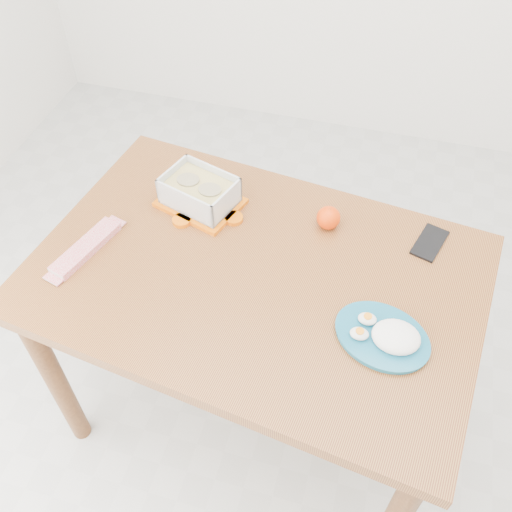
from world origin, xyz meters
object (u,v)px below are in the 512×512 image
(rice_plate, at_px, (387,335))
(dining_table, at_px, (256,296))
(smartphone, at_px, (430,243))
(food_container, at_px, (200,192))
(orange_fruit, at_px, (328,218))

(rice_plate, bearing_deg, dining_table, -179.71)
(dining_table, relative_size, rice_plate, 4.31)
(dining_table, distance_m, rice_plate, 0.39)
(smartphone, bearing_deg, dining_table, -135.37)
(food_container, xyz_separation_m, smartphone, (0.65, 0.02, -0.04))
(dining_table, distance_m, orange_fruit, 0.29)
(food_container, bearing_deg, dining_table, -24.28)
(orange_fruit, relative_size, smartphone, 0.50)
(dining_table, relative_size, food_container, 4.74)
(dining_table, relative_size, orange_fruit, 19.01)
(food_container, xyz_separation_m, orange_fruit, (0.37, 0.01, -0.01))
(food_container, bearing_deg, rice_plate, -11.54)
(food_container, distance_m, orange_fruit, 0.37)
(food_container, relative_size, rice_plate, 0.91)
(orange_fruit, bearing_deg, dining_table, -124.69)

